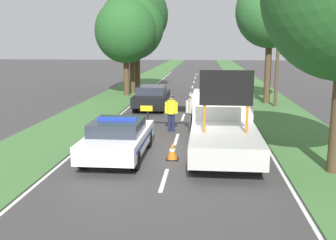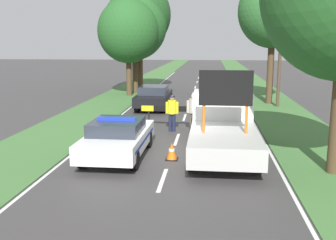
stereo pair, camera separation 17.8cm
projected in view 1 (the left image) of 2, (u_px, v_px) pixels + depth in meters
The scene contains 18 objects.
ground_plane at pixel (173, 151), 14.41m from camera, with size 160.00×160.00×0.00m, color #3D3A3A.
lane_markings at pixel (186, 107), 24.49m from camera, with size 7.18×58.90×0.01m.
grass_verge_left at pixel (131, 88), 34.44m from camera, with size 3.40×120.00×0.03m.
grass_verge_right at pixel (254, 90), 33.45m from camera, with size 3.40×120.00×0.03m.
police_car at pixel (118, 137), 13.59m from camera, with size 1.90×4.50×1.43m.
work_truck at pixel (223, 125), 14.28m from camera, with size 2.26×5.83×3.07m.
road_barrier at pixel (177, 110), 18.27m from camera, with size 3.44×0.08×1.03m.
police_officer at pixel (171, 110), 17.53m from camera, with size 0.58×0.37×1.62m.
pedestrian_civilian at pixel (193, 110), 17.39m from camera, with size 0.62×0.39×1.73m.
traffic_cone_near_police at pixel (242, 127), 16.95m from camera, with size 0.53×0.53×0.73m.
traffic_cone_centre_front at pixel (172, 151), 13.36m from camera, with size 0.42×0.42×0.59m.
queued_car_sedan_black at pixel (152, 96), 23.74m from camera, with size 1.81×4.60×1.39m.
queued_car_suv_grey at pixel (214, 85), 29.74m from camera, with size 1.94×4.02×1.45m.
roadside_tree_near_left at pixel (271, 12), 24.74m from camera, with size 4.40×4.40×8.21m.
roadside_tree_mid_left at pixel (132, 26), 30.22m from camera, with size 4.99×4.99×7.85m.
roadside_tree_mid_right at pixel (126, 31), 28.83m from camera, with size 4.50×4.50×7.16m.
roadside_tree_far_left at pixel (137, 15), 30.82m from camera, with size 4.94×4.94×8.68m.
utility_pole at pixel (279, 37), 23.75m from camera, with size 1.20×0.20×8.29m.
Camera 1 is at (1.14, -13.87, 3.91)m, focal length 42.00 mm.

